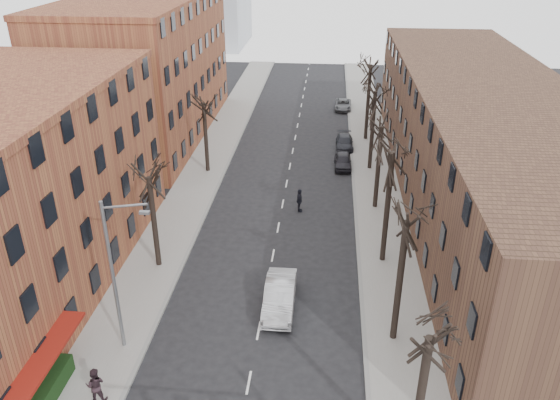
# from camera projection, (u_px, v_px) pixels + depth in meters

# --- Properties ---
(sidewalk_left) EXTENTS (4.00, 90.00, 0.15)m
(sidewalk_left) POSITION_uv_depth(u_px,v_px,m) (206.00, 167.00, 52.33)
(sidewalk_left) COLOR gray
(sidewalk_left) RESTS_ON ground
(sidewalk_right) EXTENTS (4.00, 90.00, 0.15)m
(sidewalk_right) POSITION_uv_depth(u_px,v_px,m) (374.00, 173.00, 51.04)
(sidewalk_right) COLOR gray
(sidewalk_right) RESTS_ON ground
(building_left_far) EXTENTS (12.00, 28.00, 14.00)m
(building_left_far) POSITION_uv_depth(u_px,v_px,m) (146.00, 71.00, 57.86)
(building_left_far) COLOR brown
(building_left_far) RESTS_ON ground
(building_right) EXTENTS (12.00, 50.00, 10.00)m
(building_right) POSITION_uv_depth(u_px,v_px,m) (483.00, 145.00, 43.72)
(building_right) COLOR #4F3424
(building_right) RESTS_ON ground
(awning_left) EXTENTS (1.20, 7.00, 0.15)m
(awning_left) POSITION_uv_depth(u_px,v_px,m) (53.00, 400.00, 26.70)
(awning_left) COLOR maroon
(awning_left) RESTS_ON ground
(tree_right_b) EXTENTS (5.20, 5.20, 10.80)m
(tree_right_b) POSITION_uv_depth(u_px,v_px,m) (393.00, 339.00, 30.65)
(tree_right_b) COLOR black
(tree_right_b) RESTS_ON ground
(tree_right_c) EXTENTS (5.20, 5.20, 11.60)m
(tree_right_c) POSITION_uv_depth(u_px,v_px,m) (382.00, 261.00, 37.77)
(tree_right_c) COLOR black
(tree_right_c) RESTS_ON ground
(tree_right_d) EXTENTS (5.20, 5.20, 10.00)m
(tree_right_d) POSITION_uv_depth(u_px,v_px,m) (375.00, 208.00, 44.88)
(tree_right_d) COLOR black
(tree_right_d) RESTS_ON ground
(tree_right_e) EXTENTS (5.20, 5.20, 10.80)m
(tree_right_e) POSITION_uv_depth(u_px,v_px,m) (369.00, 169.00, 51.99)
(tree_right_e) COLOR black
(tree_right_e) RESTS_ON ground
(tree_right_f) EXTENTS (5.20, 5.20, 11.60)m
(tree_right_f) POSITION_uv_depth(u_px,v_px,m) (365.00, 140.00, 59.10)
(tree_right_f) COLOR black
(tree_right_f) RESTS_ON ground
(tree_left_a) EXTENTS (5.20, 5.20, 9.50)m
(tree_left_a) POSITION_uv_depth(u_px,v_px,m) (159.00, 266.00, 37.22)
(tree_left_a) COLOR black
(tree_left_a) RESTS_ON ground
(tree_left_b) EXTENTS (5.20, 5.20, 9.50)m
(tree_left_b) POSITION_uv_depth(u_px,v_px,m) (208.00, 172.00, 51.44)
(tree_left_b) COLOR black
(tree_left_b) RESTS_ON ground
(streetlight) EXTENTS (2.45, 0.22, 9.03)m
(streetlight) POSITION_uv_depth(u_px,v_px,m) (115.00, 271.00, 27.80)
(streetlight) COLOR slate
(streetlight) RESTS_ON ground
(silver_sedan) EXTENTS (1.80, 5.12, 1.68)m
(silver_sedan) POSITION_uv_depth(u_px,v_px,m) (280.00, 296.00, 32.81)
(silver_sedan) COLOR #A7A9AE
(silver_sedan) RESTS_ON ground
(parked_car_near) EXTENTS (1.69, 3.98, 1.34)m
(parked_car_near) POSITION_uv_depth(u_px,v_px,m) (343.00, 161.00, 52.07)
(parked_car_near) COLOR black
(parked_car_near) RESTS_ON ground
(parked_car_mid) EXTENTS (1.82, 4.34, 1.25)m
(parked_car_mid) POSITION_uv_depth(u_px,v_px,m) (345.00, 142.00, 56.63)
(parked_car_mid) COLOR black
(parked_car_mid) RESTS_ON ground
(parked_car_far) EXTENTS (2.11, 4.36, 1.20)m
(parked_car_far) POSITION_uv_depth(u_px,v_px,m) (343.00, 105.00, 68.61)
(parked_car_far) COLOR #525559
(parked_car_far) RESTS_ON ground
(pedestrian_b) EXTENTS (1.03, 0.86, 1.92)m
(pedestrian_b) POSITION_uv_depth(u_px,v_px,m) (95.00, 385.00, 26.10)
(pedestrian_b) COLOR black
(pedestrian_b) RESTS_ON sidewalk_left
(pedestrian_crossing) EXTENTS (0.66, 1.22, 1.98)m
(pedestrian_crossing) POSITION_uv_depth(u_px,v_px,m) (299.00, 200.00, 43.86)
(pedestrian_crossing) COLOR black
(pedestrian_crossing) RESTS_ON ground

